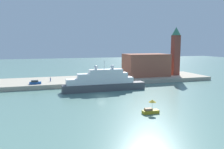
# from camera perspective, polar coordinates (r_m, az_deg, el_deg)

# --- Properties ---
(ground) EXTENTS (400.00, 400.00, 0.00)m
(ground) POSITION_cam_1_polar(r_m,az_deg,el_deg) (71.54, -2.53, -5.39)
(ground) COLOR slate
(quay_dock) EXTENTS (110.00, 21.30, 1.57)m
(quay_dock) POSITION_cam_1_polar(r_m,az_deg,el_deg) (96.95, -6.53, -1.53)
(quay_dock) COLOR #ADA38E
(quay_dock) RESTS_ON ground
(large_yacht) EXTENTS (29.12, 3.80, 10.65)m
(large_yacht) POSITION_cam_1_polar(r_m,az_deg,el_deg) (78.79, -2.25, -1.93)
(large_yacht) COLOR #4C4C51
(large_yacht) RESTS_ON ground
(small_motorboat) EXTENTS (3.94, 1.76, 3.29)m
(small_motorboat) POSITION_cam_1_polar(r_m,az_deg,el_deg) (54.34, 9.69, -8.46)
(small_motorboat) COLOR #B7991E
(small_motorboat) RESTS_ON ground
(harbor_building) EXTENTS (19.51, 12.08, 10.10)m
(harbor_building) POSITION_cam_1_polar(r_m,az_deg,el_deg) (106.17, 8.49, 2.40)
(harbor_building) COLOR #93513D
(harbor_building) RESTS_ON quay_dock
(bell_tower) EXTENTS (4.17, 4.17, 22.41)m
(bell_tower) POSITION_cam_1_polar(r_m,az_deg,el_deg) (111.28, 15.67, 6.12)
(bell_tower) COLOR brown
(bell_tower) RESTS_ON quay_dock
(parked_car) EXTENTS (4.18, 1.77, 1.36)m
(parked_car) POSITION_cam_1_polar(r_m,az_deg,el_deg) (88.23, -18.73, -1.89)
(parked_car) COLOR #1E4C99
(parked_car) RESTS_ON quay_dock
(person_figure) EXTENTS (0.36, 0.36, 1.62)m
(person_figure) POSITION_cam_1_polar(r_m,az_deg,el_deg) (92.64, -15.19, -1.21)
(person_figure) COLOR #334C8C
(person_figure) RESTS_ON quay_dock
(mooring_bollard) EXTENTS (0.47, 0.47, 0.77)m
(mooring_bollard) POSITION_cam_1_polar(r_m,az_deg,el_deg) (87.53, -5.17, -1.72)
(mooring_bollard) COLOR black
(mooring_bollard) RESTS_ON quay_dock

